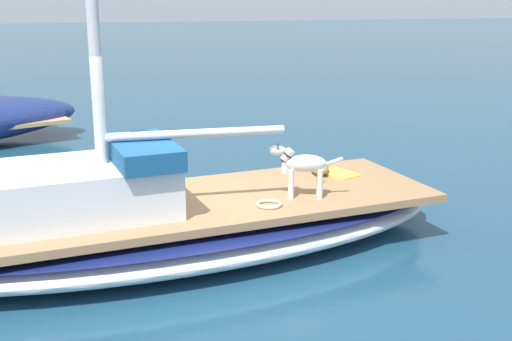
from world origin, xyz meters
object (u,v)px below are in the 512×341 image
Objects in this scene: sailboat_main at (179,227)px; dog_tan at (319,165)px; coiled_rope at (269,204)px; dog_white at (302,165)px; deck_winch at (286,166)px; deck_towel at (339,173)px.

dog_tan is at bearing -66.59° from sailboat_main.
sailboat_main is 23.32× the size of coiled_rope.
dog_white is 1.20m from deck_winch.
deck_towel is (1.16, -1.31, -0.01)m from coiled_rope.
dog_white is at bearing 151.44° from dog_tan.
deck_winch reaches higher than coiled_rope.
dog_white is at bearing 174.60° from deck_winch.
deck_winch is 1.53m from coiled_rope.
dog_white is 1.25m from dog_tan.
dog_tan is 2.93× the size of coiled_rope.
deck_towel is (-0.16, -0.25, -0.09)m from dog_tan.
coiled_rope reaches higher than deck_towel.
dog_tan is 0.31m from deck_towel.
deck_winch reaches higher than deck_towel.
dog_tan is (0.93, -2.14, 0.43)m from sailboat_main.
coiled_rope is (-1.40, 0.60, -0.08)m from deck_winch.
deck_towel reaches higher than sailboat_main.
dog_white is at bearing -62.47° from coiled_rope.
deck_towel is at bearing -108.97° from deck_winch.
sailboat_main is 8.15× the size of dog_white.
dog_white reaches higher than sailboat_main.
deck_towel is (-0.25, -0.71, -0.08)m from deck_winch.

